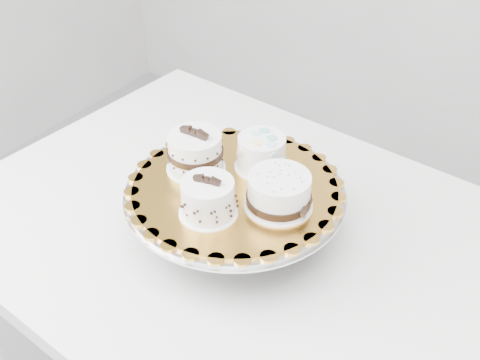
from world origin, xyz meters
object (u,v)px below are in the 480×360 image
Objects in this scene: cake_swirl at (208,199)px; cake_dots at (261,152)px; cake_stand at (235,203)px; cake_banded at (195,153)px; cake_board at (235,188)px; cake_ribbon at (279,193)px; table at (264,265)px.

cake_swirl reaches higher than cake_dots.
cake_swirl reaches higher than cake_stand.
cake_dots is at bearing 33.95° from cake_banded.
cake_banded is 0.95× the size of cake_dots.
cake_board is 0.09m from cake_swirl.
cake_swirl is 0.93× the size of cake_dots.
cake_stand is 3.11× the size of cake_ribbon.
cake_banded is (-0.09, 0.00, 0.07)m from cake_stand.
table is 0.23m from cake_dots.
cake_dots is (-0.05, 0.05, 0.22)m from table.
cake_board is at bearing 79.64° from cake_swirl.
cake_swirl reaches higher than table.
cake_banded is at bearing -168.65° from table.
cake_board is 3.41× the size of cake_swirl.
cake_board is 3.34× the size of cake_banded.
table is 0.22m from cake_ribbon.
cake_stand is 0.04m from cake_board.
cake_banded reaches higher than table.
cake_banded is (-0.10, 0.09, 0.00)m from cake_swirl.
table is at bearing 52.56° from cake_swirl.
cake_ribbon is at bearing -1.07° from cake_stand.
cake_dots reaches higher than table.
table is 11.57× the size of cake_banded.
cake_board is 2.86× the size of cake_ribbon.
cake_dots is at bearing 85.34° from cake_board.
cake_stand is at bearing -152.34° from table.
table is at bearing 5.03° from cake_banded.
cake_ribbon reaches higher than cake_stand.
table is 9.92× the size of cake_ribbon.
cake_ribbon reaches higher than cake_board.
cake_board is at bearing -152.34° from table.
cake_banded is at bearing 177.17° from cake_board.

